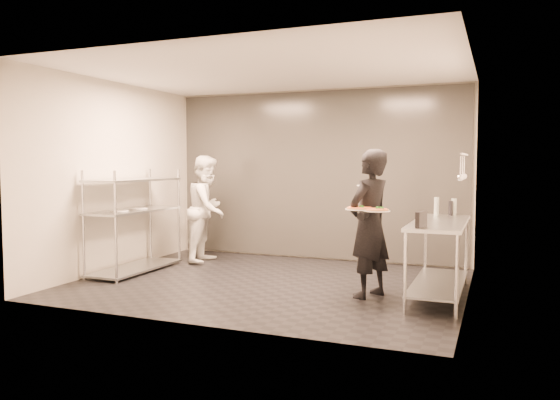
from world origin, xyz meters
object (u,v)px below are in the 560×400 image
at_px(waiter, 369,224).
at_px(pizza_plate_near, 360,208).
at_px(pizza_plate_far, 376,210).
at_px(salad_plate, 368,184).
at_px(pass_rack, 135,219).
at_px(pos_monitor, 421,219).
at_px(bottle_dark, 451,208).
at_px(chef, 207,209).
at_px(bottle_green, 437,206).
at_px(bottle_clear, 454,207).
at_px(prep_counter, 439,246).

xyz_separation_m(waiter, pizza_plate_near, (-0.07, -0.18, 0.19)).
bearing_deg(pizza_plate_near, pizza_plate_far, -10.24).
bearing_deg(salad_plate, pass_rack, -179.00).
xyz_separation_m(pizza_plate_near, pos_monitor, (0.73, -0.30, -0.07)).
distance_m(salad_plate, bottle_dark, 1.20).
height_order(pass_rack, chef, chef).
relative_size(salad_plate, bottle_green, 1.24).
relative_size(bottle_green, bottle_dark, 1.21).
distance_m(pizza_plate_far, pos_monitor, 0.60).
height_order(pizza_plate_far, bottle_clear, bottle_clear).
bearing_deg(waiter, pos_monitor, 78.33).
distance_m(pass_rack, bottle_clear, 4.51).
bearing_deg(waiter, prep_counter, 131.49).
bearing_deg(pass_rack, bottle_dark, 9.63).
distance_m(pass_rack, pos_monitor, 4.28).
bearing_deg(pizza_plate_far, pizza_plate_near, 169.76).
distance_m(pizza_plate_near, bottle_dark, 1.48).
distance_m(waiter, salad_plate, 0.55).
distance_m(chef, pizza_plate_far, 3.45).
bearing_deg(prep_counter, pass_rack, -179.97).
relative_size(pass_rack, salad_plate, 5.57).
bearing_deg(salad_plate, prep_counter, -3.82).
bearing_deg(waiter, bottle_green, 171.87).
xyz_separation_m(salad_plate, bottle_clear, (0.96, 0.74, -0.31)).
relative_size(pizza_plate_far, pos_monitor, 1.33).
bearing_deg(pos_monitor, bottle_green, 102.51).
distance_m(pizza_plate_far, bottle_dark, 1.40).
xyz_separation_m(prep_counter, bottle_green, (-0.12, 0.80, 0.41)).
xyz_separation_m(pizza_plate_near, bottle_clear, (0.95, 1.22, -0.05)).
relative_size(waiter, chef, 1.03).
bearing_deg(pass_rack, pizza_plate_near, -6.89).
bearing_deg(chef, bottle_clear, -100.93).
bearing_deg(bottle_dark, bottle_green, 162.57).
bearing_deg(chef, salad_plate, -116.44).
bearing_deg(salad_plate, bottle_clear, 37.58).
distance_m(pizza_plate_far, salad_plate, 0.62).
distance_m(pos_monitor, bottle_clear, 1.54).
relative_size(pizza_plate_near, bottle_dark, 1.79).
bearing_deg(prep_counter, pos_monitor, -99.46).
distance_m(pizza_plate_near, bottle_clear, 1.55).
relative_size(pizza_plate_near, bottle_clear, 1.56).
distance_m(pizza_plate_near, salad_plate, 0.55).
bearing_deg(salad_plate, pizza_plate_near, -88.62).
distance_m(prep_counter, pizza_plate_far, 0.91).
relative_size(pass_rack, bottle_dark, 8.34).
xyz_separation_m(pass_rack, bottle_dark, (4.39, 0.75, 0.25)).
xyz_separation_m(waiter, bottle_green, (0.66, 1.04, 0.15)).
relative_size(chef, salad_plate, 5.97).
distance_m(waiter, pos_monitor, 0.82).
height_order(chef, bottle_dark, chef).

